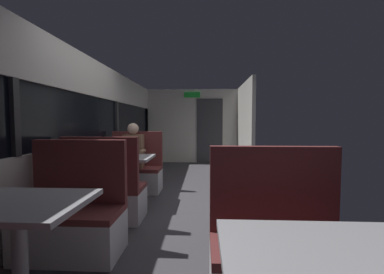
{
  "coord_description": "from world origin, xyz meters",
  "views": [
    {
      "loc": [
        0.37,
        -3.71,
        1.28
      ],
      "look_at": [
        0.13,
        1.43,
        0.97
      ],
      "focal_mm": 23.51,
      "sensor_mm": 36.0,
      "label": 1
    }
  ],
  "objects_px": {
    "dining_table_near_window": "(18,216)",
    "bench_mid_window_facing_end": "(106,196)",
    "bench_front_aisle_facing_entry": "(279,259)",
    "seated_passenger": "(134,163)",
    "bench_mid_window_facing_entry": "(135,173)",
    "bench_near_window_facing_entry": "(73,220)",
    "dining_table_mid_window": "(123,163)"
  },
  "relations": [
    {
      "from": "dining_table_near_window",
      "to": "bench_mid_window_facing_end",
      "type": "xyz_separation_m",
      "value": [
        0.0,
        1.52,
        -0.31
      ]
    },
    {
      "from": "bench_mid_window_facing_end",
      "to": "bench_front_aisle_facing_entry",
      "type": "xyz_separation_m",
      "value": [
        1.79,
        -1.42,
        0.0
      ]
    },
    {
      "from": "seated_passenger",
      "to": "dining_table_near_window",
      "type": "bearing_deg",
      "value": -90.0
    },
    {
      "from": "seated_passenger",
      "to": "bench_mid_window_facing_entry",
      "type": "bearing_deg",
      "value": 90.0
    },
    {
      "from": "bench_mid_window_facing_entry",
      "to": "bench_mid_window_facing_end",
      "type": "bearing_deg",
      "value": -90.0
    },
    {
      "from": "dining_table_near_window",
      "to": "seated_passenger",
      "type": "bearing_deg",
      "value": 90.0
    },
    {
      "from": "bench_near_window_facing_entry",
      "to": "seated_passenger",
      "type": "relative_size",
      "value": 0.87
    },
    {
      "from": "dining_table_mid_window",
      "to": "dining_table_near_window",
      "type": "bearing_deg",
      "value": -90.0
    },
    {
      "from": "bench_near_window_facing_entry",
      "to": "dining_table_mid_window",
      "type": "relative_size",
      "value": 1.22
    },
    {
      "from": "bench_mid_window_facing_end",
      "to": "bench_front_aisle_facing_entry",
      "type": "distance_m",
      "value": 2.29
    },
    {
      "from": "bench_mid_window_facing_end",
      "to": "dining_table_mid_window",
      "type": "bearing_deg",
      "value": 90.0
    },
    {
      "from": "dining_table_near_window",
      "to": "dining_table_mid_window",
      "type": "bearing_deg",
      "value": 90.0
    },
    {
      "from": "bench_mid_window_facing_end",
      "to": "seated_passenger",
      "type": "distance_m",
      "value": 1.34
    },
    {
      "from": "dining_table_mid_window",
      "to": "bench_mid_window_facing_entry",
      "type": "distance_m",
      "value": 0.77
    },
    {
      "from": "bench_mid_window_facing_entry",
      "to": "bench_front_aisle_facing_entry",
      "type": "xyz_separation_m",
      "value": [
        1.79,
        -2.82,
        0.0
      ]
    },
    {
      "from": "bench_near_window_facing_entry",
      "to": "dining_table_near_window",
      "type": "bearing_deg",
      "value": -90.0
    },
    {
      "from": "dining_table_near_window",
      "to": "bench_front_aisle_facing_entry",
      "type": "relative_size",
      "value": 0.82
    },
    {
      "from": "bench_mid_window_facing_entry",
      "to": "bench_near_window_facing_entry",
      "type": "bearing_deg",
      "value": -90.0
    },
    {
      "from": "dining_table_mid_window",
      "to": "seated_passenger",
      "type": "distance_m",
      "value": 0.64
    },
    {
      "from": "bench_near_window_facing_entry",
      "to": "bench_mid_window_facing_end",
      "type": "xyz_separation_m",
      "value": [
        0.0,
        0.82,
        0.0
      ]
    },
    {
      "from": "bench_near_window_facing_entry",
      "to": "bench_mid_window_facing_entry",
      "type": "relative_size",
      "value": 1.0
    },
    {
      "from": "bench_mid_window_facing_entry",
      "to": "seated_passenger",
      "type": "bearing_deg",
      "value": -90.0
    },
    {
      "from": "bench_mid_window_facing_end",
      "to": "seated_passenger",
      "type": "bearing_deg",
      "value": 90.0
    },
    {
      "from": "dining_table_mid_window",
      "to": "bench_mid_window_facing_end",
      "type": "bearing_deg",
      "value": -90.0
    },
    {
      "from": "bench_near_window_facing_entry",
      "to": "bench_front_aisle_facing_entry",
      "type": "relative_size",
      "value": 1.0
    },
    {
      "from": "dining_table_mid_window",
      "to": "bench_mid_window_facing_entry",
      "type": "height_order",
      "value": "bench_mid_window_facing_entry"
    },
    {
      "from": "dining_table_near_window",
      "to": "seated_passenger",
      "type": "distance_m",
      "value": 2.85
    },
    {
      "from": "dining_table_mid_window",
      "to": "seated_passenger",
      "type": "height_order",
      "value": "seated_passenger"
    },
    {
      "from": "bench_mid_window_facing_entry",
      "to": "dining_table_mid_window",
      "type": "bearing_deg",
      "value": -90.0
    },
    {
      "from": "bench_front_aisle_facing_entry",
      "to": "seated_passenger",
      "type": "xyz_separation_m",
      "value": [
        -1.79,
        2.75,
        0.21
      ]
    },
    {
      "from": "seated_passenger",
      "to": "bench_front_aisle_facing_entry",
      "type": "bearing_deg",
      "value": -56.92
    },
    {
      "from": "dining_table_near_window",
      "to": "bench_near_window_facing_entry",
      "type": "xyz_separation_m",
      "value": [
        0.0,
        0.7,
        -0.31
      ]
    }
  ]
}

